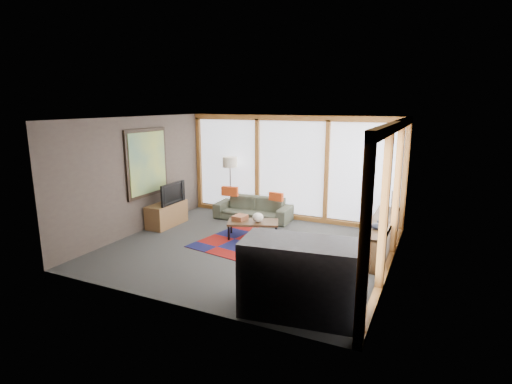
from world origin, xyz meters
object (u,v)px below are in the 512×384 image
at_px(television, 170,193).
at_px(tv_console, 167,214).
at_px(coffee_table, 253,229).
at_px(bookshelf, 380,236).
at_px(sofa, 253,209).
at_px(bar_counter, 303,278).
at_px(floor_lamp, 230,186).

bearing_deg(television, tv_console, 110.22).
height_order(coffee_table, bookshelf, bookshelf).
distance_m(sofa, bar_counter, 4.71).
xyz_separation_m(coffee_table, bookshelf, (2.64, 0.34, 0.13)).
bearing_deg(television, bar_counter, -121.86).
height_order(bookshelf, tv_console, bookshelf).
bearing_deg(coffee_table, tv_console, -178.08).
bearing_deg(sofa, tv_console, -143.64).
distance_m(sofa, television, 2.10).
bearing_deg(floor_lamp, coffee_table, -47.43).
height_order(bookshelf, bar_counter, bar_counter).
distance_m(floor_lamp, bookshelf, 4.22).
bearing_deg(tv_console, bar_counter, -30.90).
bearing_deg(floor_lamp, bookshelf, -16.23).
bearing_deg(bookshelf, coffee_table, -172.73).
bearing_deg(television, sofa, -50.33).
xyz_separation_m(floor_lamp, bar_counter, (3.41, -4.15, -0.23)).
height_order(tv_console, television, television).
xyz_separation_m(floor_lamp, bookshelf, (4.02, -1.17, -0.45)).
xyz_separation_m(coffee_table, bar_counter, (2.02, -2.64, 0.35)).
height_order(floor_lamp, television, floor_lamp).
distance_m(sofa, coffee_table, 1.40).
xyz_separation_m(tv_console, bar_counter, (4.29, -2.57, 0.26)).
bearing_deg(sofa, bar_counter, -58.46).
height_order(floor_lamp, tv_console, floor_lamp).
bearing_deg(tv_console, bookshelf, 4.81).
xyz_separation_m(coffee_table, television, (-2.16, -0.04, 0.62)).
bearing_deg(bookshelf, television, -175.52).
xyz_separation_m(sofa, bookshelf, (3.24, -0.92, 0.03)).
height_order(floor_lamp, bar_counter, floor_lamp).
height_order(sofa, floor_lamp, floor_lamp).
height_order(television, bar_counter, bar_counter).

